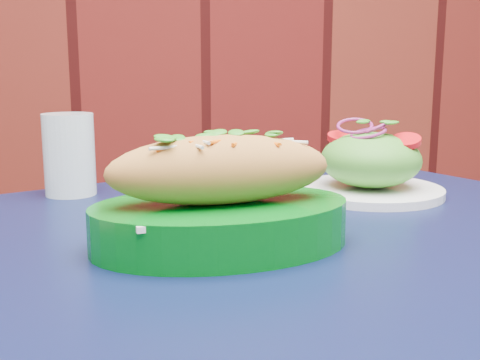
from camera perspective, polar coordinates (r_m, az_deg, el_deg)
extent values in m
cube|color=black|center=(0.72, 7.87, -5.53)|extent=(1.05, 1.05, 0.03)
cylinder|color=black|center=(1.29, 8.51, -15.77)|extent=(0.04, 0.04, 0.72)
cube|color=white|center=(0.62, -1.79, -2.51)|extent=(0.22, 0.15, 0.01)
ellipsoid|color=#C17F3D|center=(0.61, -1.81, 1.00)|extent=(0.24, 0.11, 0.07)
cylinder|color=white|center=(0.89, 12.16, -1.00)|extent=(0.21, 0.21, 0.01)
ellipsoid|color=#4C992D|center=(0.89, 12.28, 1.89)|extent=(0.14, 0.14, 0.08)
cylinder|color=red|center=(0.87, 15.45, 3.90)|extent=(0.04, 0.04, 0.01)
cylinder|color=red|center=(0.90, 9.65, 4.31)|extent=(0.04, 0.04, 0.01)
cylinder|color=red|center=(0.92, 11.28, 4.44)|extent=(0.04, 0.04, 0.01)
torus|color=#8B1E65|center=(0.88, 12.40, 4.76)|extent=(0.05, 0.05, 0.00)
torus|color=#8B1E65|center=(0.88, 12.41, 5.02)|extent=(0.05, 0.05, 0.00)
torus|color=#8B1E65|center=(0.88, 12.42, 5.28)|extent=(0.05, 0.05, 0.00)
cylinder|color=silver|center=(0.90, -15.88, 2.34)|extent=(0.07, 0.07, 0.12)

